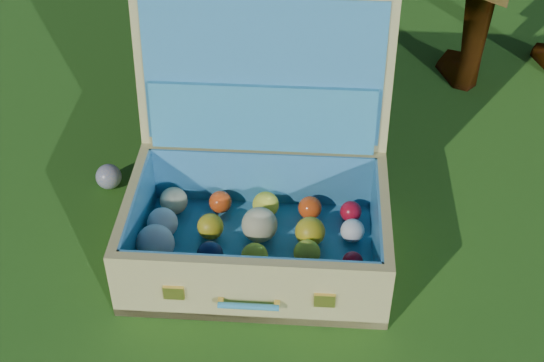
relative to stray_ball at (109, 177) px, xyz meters
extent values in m
plane|color=#215114|center=(0.40, 0.09, -0.03)|extent=(60.00, 60.00, 0.00)
sphere|color=#456CB4|center=(0.00, 0.00, 0.00)|extent=(0.07, 0.07, 0.07)
cube|color=tan|center=(0.46, -0.06, -0.02)|extent=(0.69, 0.58, 0.02)
cube|color=tan|center=(0.53, -0.23, 0.05)|extent=(0.55, 0.24, 0.18)
cube|color=tan|center=(0.39, 0.11, 0.05)|extent=(0.55, 0.24, 0.18)
cube|color=tan|center=(0.20, -0.17, 0.05)|extent=(0.15, 0.33, 0.18)
cube|color=tan|center=(0.72, 0.05, 0.05)|extent=(0.15, 0.33, 0.18)
cube|color=teal|center=(0.46, -0.06, -0.01)|extent=(0.63, 0.53, 0.01)
cube|color=teal|center=(0.53, -0.22, 0.07)|extent=(0.50, 0.21, 0.15)
cube|color=teal|center=(0.40, 0.09, 0.07)|extent=(0.50, 0.21, 0.15)
cube|color=teal|center=(0.21, -0.17, 0.07)|extent=(0.14, 0.32, 0.15)
cube|color=teal|center=(0.71, 0.04, 0.07)|extent=(0.14, 0.32, 0.15)
cube|color=tan|center=(0.37, 0.16, 0.33)|extent=(0.57, 0.30, 0.39)
cube|color=teal|center=(0.38, 0.14, 0.34)|extent=(0.52, 0.25, 0.34)
cube|color=teal|center=(0.39, 0.12, 0.23)|extent=(0.50, 0.24, 0.16)
cube|color=#F2C659|center=(0.39, -0.31, 0.05)|extent=(0.04, 0.02, 0.03)
cube|color=#F2C659|center=(0.68, -0.19, 0.05)|extent=(0.04, 0.02, 0.03)
cylinder|color=teal|center=(0.54, -0.26, 0.04)|extent=(0.12, 0.06, 0.01)
cube|color=#F2C659|center=(0.49, -0.27, 0.04)|extent=(0.02, 0.02, 0.01)
cube|color=#F2C659|center=(0.59, -0.23, 0.04)|extent=(0.02, 0.02, 0.01)
sphere|color=yellow|center=(0.31, -0.27, 0.03)|extent=(0.07, 0.07, 0.07)
sphere|color=#E04612|center=(0.41, -0.23, 0.02)|extent=(0.06, 0.06, 0.06)
sphere|color=yellow|center=(0.51, -0.18, 0.03)|extent=(0.07, 0.07, 0.07)
sphere|color=#0E1E47|center=(0.61, -0.13, 0.03)|extent=(0.08, 0.08, 0.08)
sphere|color=yellow|center=(0.72, -0.09, 0.02)|extent=(0.06, 0.06, 0.06)
sphere|color=silver|center=(0.27, -0.19, 0.04)|extent=(0.09, 0.09, 0.09)
sphere|color=#0E1E47|center=(0.39, -0.15, 0.02)|extent=(0.06, 0.06, 0.06)
sphere|color=yellow|center=(0.48, -0.11, 0.02)|extent=(0.06, 0.06, 0.06)
sphere|color=yellow|center=(0.58, -0.05, 0.02)|extent=(0.06, 0.06, 0.06)
sphere|color=#AF0E21|center=(0.68, -0.02, 0.02)|extent=(0.05, 0.05, 0.05)
sphere|color=silver|center=(0.24, -0.11, 0.03)|extent=(0.07, 0.07, 0.07)
sphere|color=gold|center=(0.34, -0.07, 0.03)|extent=(0.06, 0.06, 0.06)
sphere|color=beige|center=(0.45, -0.02, 0.04)|extent=(0.08, 0.08, 0.08)
sphere|color=gold|center=(0.56, 0.01, 0.03)|extent=(0.07, 0.07, 0.07)
sphere|color=silver|center=(0.64, 0.07, 0.02)|extent=(0.06, 0.06, 0.06)
sphere|color=beige|center=(0.22, -0.03, 0.03)|extent=(0.07, 0.07, 0.07)
sphere|color=#E04612|center=(0.32, 0.02, 0.02)|extent=(0.06, 0.06, 0.06)
sphere|color=yellow|center=(0.42, 0.06, 0.03)|extent=(0.06, 0.06, 0.06)
sphere|color=#E04612|center=(0.52, 0.10, 0.02)|extent=(0.06, 0.06, 0.06)
sphere|color=#AF0E21|center=(0.62, 0.13, 0.02)|extent=(0.05, 0.05, 0.05)
camera|label=1|loc=(1.05, -1.17, 1.23)|focal=50.00mm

